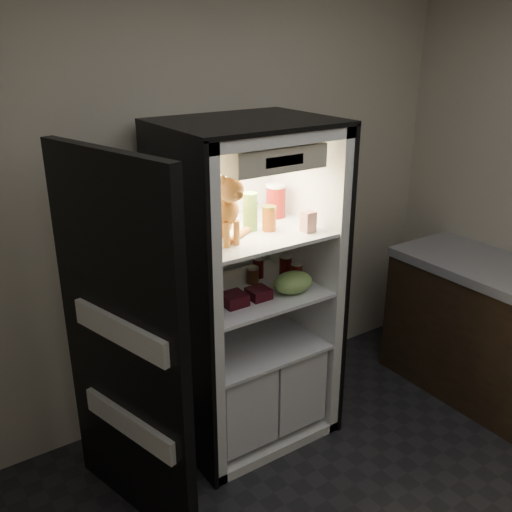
{
  "coord_description": "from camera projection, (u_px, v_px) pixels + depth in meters",
  "views": [
    {
      "loc": [
        -1.61,
        -1.11,
        2.28
      ],
      "look_at": [
        0.04,
        1.32,
        1.13
      ],
      "focal_mm": 40.0,
      "sensor_mm": 36.0,
      "label": 1
    }
  ],
  "objects": [
    {
      "name": "cream_carton",
      "position": [
        308.0,
        222.0,
        3.03
      ],
      "size": [
        0.07,
        0.07,
        0.11
      ],
      "primitive_type": "cube",
      "color": "silver",
      "rests_on": "refrigerator"
    },
    {
      "name": "berry_box_left",
      "position": [
        234.0,
        299.0,
        3.01
      ],
      "size": [
        0.13,
        0.13,
        0.06
      ],
      "primitive_type": "cube",
      "color": "#490C17",
      "rests_on": "refrigerator"
    },
    {
      "name": "berry_box_right",
      "position": [
        259.0,
        293.0,
        3.08
      ],
      "size": [
        0.11,
        0.11,
        0.06
      ],
      "primitive_type": "cube",
      "color": "#490C17",
      "rests_on": "refrigerator"
    },
    {
      "name": "soda_can_c",
      "position": [
        296.0,
        274.0,
        3.25
      ],
      "size": [
        0.07,
        0.07,
        0.12
      ],
      "color": "black",
      "rests_on": "refrigerator"
    },
    {
      "name": "mayo_tub",
      "position": [
        251.0,
        211.0,
        3.2
      ],
      "size": [
        0.08,
        0.08,
        0.12
      ],
      "color": "white",
      "rests_on": "refrigerator"
    },
    {
      "name": "parmesan_shaker",
      "position": [
        250.0,
        212.0,
        3.04
      ],
      "size": [
        0.08,
        0.08,
        0.21
      ],
      "color": "#227F33",
      "rests_on": "refrigerator"
    },
    {
      "name": "soda_can_a",
      "position": [
        258.0,
        268.0,
        3.34
      ],
      "size": [
        0.06,
        0.06,
        0.12
      ],
      "color": "black",
      "rests_on": "refrigerator"
    },
    {
      "name": "pepper_jar",
      "position": [
        276.0,
        201.0,
        3.27
      ],
      "size": [
        0.11,
        0.11,
        0.19
      ],
      "color": "#A21A15",
      "rests_on": "refrigerator"
    },
    {
      "name": "condiment_jar",
      "position": [
        253.0,
        275.0,
        3.27
      ],
      "size": [
        0.07,
        0.07,
        0.1
      ],
      "color": "#542D18",
      "rests_on": "refrigerator"
    },
    {
      "name": "tabby_cat",
      "position": [
        219.0,
        213.0,
        2.87
      ],
      "size": [
        0.33,
        0.37,
        0.39
      ],
      "rotation": [
        0.0,
        0.0,
        0.1
      ],
      "color": "#CC5F1A",
      "rests_on": "refrigerator"
    },
    {
      "name": "soda_can_b",
      "position": [
        285.0,
        267.0,
        3.33
      ],
      "size": [
        0.07,
        0.07,
        0.13
      ],
      "color": "black",
      "rests_on": "refrigerator"
    },
    {
      "name": "salsa_jar",
      "position": [
        269.0,
        218.0,
        3.05
      ],
      "size": [
        0.08,
        0.08,
        0.14
      ],
      "color": "maroon",
      "rests_on": "refrigerator"
    },
    {
      "name": "room_shell",
      "position": [
        465.0,
        242.0,
        1.93
      ],
      "size": [
        3.6,
        3.6,
        3.6
      ],
      "color": "white",
      "rests_on": "floor"
    },
    {
      "name": "refrigerator",
      "position": [
        244.0,
        309.0,
        3.3
      ],
      "size": [
        0.9,
        0.72,
        1.88
      ],
      "color": "white",
      "rests_on": "floor"
    },
    {
      "name": "grape_bag",
      "position": [
        293.0,
        282.0,
        3.14
      ],
      "size": [
        0.24,
        0.17,
        0.12
      ],
      "primitive_type": "ellipsoid",
      "color": "#7BAF51",
      "rests_on": "refrigerator"
    },
    {
      "name": "fridge_door",
      "position": [
        123.0,
        351.0,
        2.63
      ],
      "size": [
        0.28,
        0.86,
        1.85
      ],
      "rotation": [
        0.0,
        0.0,
        0.26
      ],
      "color": "black",
      "rests_on": "floor"
    }
  ]
}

